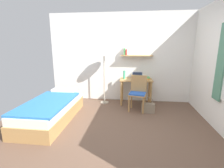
# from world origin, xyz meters

# --- Properties ---
(ground_plane) EXTENTS (5.28, 5.28, 0.00)m
(ground_plane) POSITION_xyz_m (0.00, 0.00, 0.00)
(ground_plane) COLOR brown
(wall_back) EXTENTS (4.40, 0.27, 2.60)m
(wall_back) POSITION_xyz_m (0.00, 2.02, 1.30)
(wall_back) COLOR white
(wall_back) RESTS_ON ground_plane
(bed) EXTENTS (0.90, 1.94, 0.54)m
(bed) POSITION_xyz_m (-1.50, 0.36, 0.24)
(bed) COLOR #B2844C
(bed) RESTS_ON ground_plane
(desk) EXTENTS (0.90, 0.52, 0.73)m
(desk) POSITION_xyz_m (0.41, 1.70, 0.58)
(desk) COLOR #B2844C
(desk) RESTS_ON ground_plane
(desk_chair) EXTENTS (0.50, 0.46, 0.91)m
(desk_chair) POSITION_xyz_m (0.45, 1.22, 0.50)
(desk_chair) COLOR #B2844C
(desk_chair) RESTS_ON ground_plane
(standing_lamp) EXTENTS (0.43, 0.43, 1.62)m
(standing_lamp) POSITION_xyz_m (-0.50, 1.65, 1.44)
(standing_lamp) COLOR #B2A893
(standing_lamp) RESTS_ON ground_plane
(laptop) EXTENTS (0.32, 0.21, 0.20)m
(laptop) POSITION_xyz_m (0.44, 1.77, 0.78)
(laptop) COLOR #B7BABF
(laptop) RESTS_ON desk
(water_bottle) EXTENTS (0.07, 0.07, 0.24)m
(water_bottle) POSITION_xyz_m (0.07, 1.71, 0.85)
(water_bottle) COLOR #42A87F
(water_bottle) RESTS_ON desk
(book_stack) EXTENTS (0.17, 0.23, 0.06)m
(book_stack) POSITION_xyz_m (0.71, 1.74, 0.77)
(book_stack) COLOR orange
(book_stack) RESTS_ON desk
(handbag) EXTENTS (0.33, 0.11, 0.41)m
(handbag) POSITION_xyz_m (0.72, 1.04, 0.14)
(handbag) COLOR gray
(handbag) RESTS_ON ground_plane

